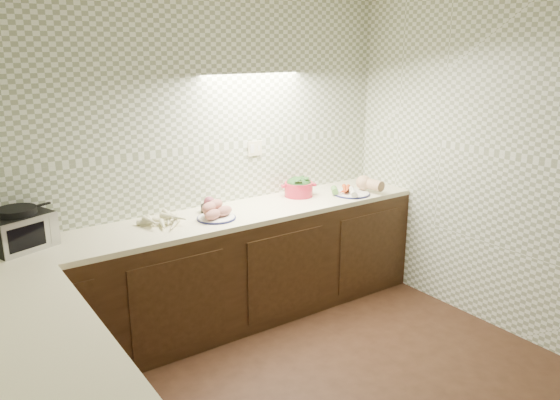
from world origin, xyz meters
TOP-DOWN VIEW (x-y plane):
  - room at (0.00, 0.00)m, footprint 3.60×3.60m
  - counter at (-0.68, 0.68)m, footprint 3.60×3.60m
  - toaster_oven at (-1.32, 1.62)m, footprint 0.45×0.40m
  - parsnip_pile at (-0.35, 1.50)m, footprint 0.38×0.36m
  - sweet_potato_plate at (-0.02, 1.45)m, footprint 0.29×0.29m
  - onion_bowl at (0.04, 1.62)m, footprint 0.16×0.16m
  - dutch_oven at (0.87, 1.61)m, footprint 0.31×0.31m
  - veg_plate at (1.35, 1.40)m, footprint 0.42×0.32m

SIDE VIEW (x-z plane):
  - counter at x=-0.68m, z-range 0.00..0.90m
  - parsnip_pile at x=-0.35m, z-range 0.90..0.96m
  - onion_bowl at x=0.04m, z-range 0.88..1.01m
  - sweet_potato_plate at x=-0.02m, z-range 0.88..1.02m
  - veg_plate at x=1.35m, z-range 0.88..1.03m
  - dutch_oven at x=0.87m, z-range 0.90..1.07m
  - toaster_oven at x=-1.32m, z-range 0.89..1.16m
  - room at x=0.00m, z-range 0.33..2.93m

